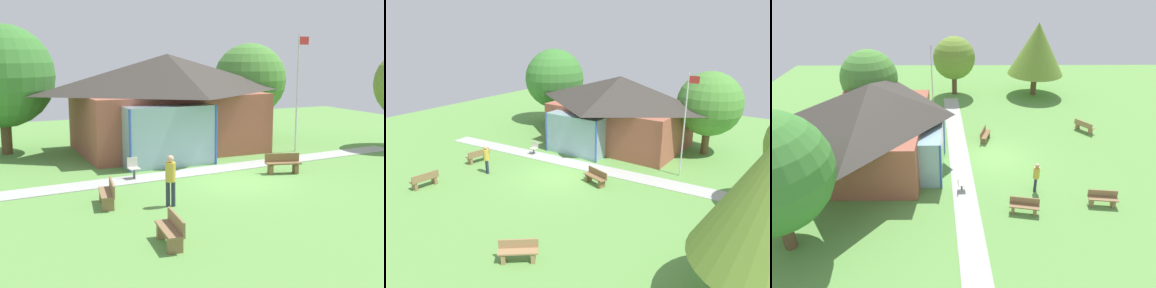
# 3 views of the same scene
# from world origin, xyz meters

# --- Properties ---
(ground_plane) EXTENTS (44.00, 44.00, 0.00)m
(ground_plane) POSITION_xyz_m (0.00, 0.00, 0.00)
(ground_plane) COLOR #609947
(pavilion) EXTENTS (10.07, 7.86, 5.01)m
(pavilion) POSITION_xyz_m (-0.12, 7.33, 2.61)
(pavilion) COLOR #A35642
(pavilion) RESTS_ON ground_plane
(footpath) EXTENTS (21.46, 2.96, 0.03)m
(footpath) POSITION_xyz_m (0.00, 2.25, 0.01)
(footpath) COLOR #ADADA8
(footpath) RESTS_ON ground_plane
(flagpole) EXTENTS (0.64, 0.08, 6.01)m
(flagpole) POSITION_xyz_m (5.83, 4.30, 3.30)
(flagpole) COLOR silver
(flagpole) RESTS_ON ground_plane
(bench_front_right) EXTENTS (1.45, 1.28, 0.84)m
(bench_front_right) POSITION_xyz_m (3.73, -7.04, 0.40)
(bench_front_right) COLOR #9E7A51
(bench_front_right) RESTS_ON ground_plane
(bench_rear_near_path) EXTENTS (1.56, 0.85, 0.84)m
(bench_rear_near_path) POSITION_xyz_m (2.39, 0.45, 0.40)
(bench_rear_near_path) COLOR brown
(bench_rear_near_path) RESTS_ON ground_plane
(bench_front_left) EXTENTS (0.61, 1.54, 0.84)m
(bench_front_left) POSITION_xyz_m (-5.04, -5.25, 0.40)
(bench_front_left) COLOR olive
(bench_front_left) RESTS_ON ground_plane
(bench_mid_left) EXTENTS (0.70, 1.55, 0.84)m
(bench_mid_left) POSITION_xyz_m (-5.63, -1.06, 0.40)
(bench_mid_left) COLOR olive
(bench_mid_left) RESTS_ON ground_plane
(patio_chair_west) EXTENTS (0.46, 0.46, 0.86)m
(patio_chair_west) POSITION_xyz_m (-3.68, 2.15, 0.42)
(patio_chair_west) COLOR beige
(patio_chair_west) RESTS_ON ground_plane
(visitor_strolling_lawn) EXTENTS (0.34, 0.34, 1.74)m
(visitor_strolling_lawn) POSITION_xyz_m (-3.73, -1.98, 1.02)
(visitor_strolling_lawn) COLOR #2D3347
(visitor_strolling_lawn) RESTS_ON ground_plane
(tree_behind_pavilion_left) EXTENTS (5.11, 5.11, 6.48)m
(tree_behind_pavilion_left) POSITION_xyz_m (-7.91, 9.76, 3.91)
(tree_behind_pavilion_left) COLOR brown
(tree_behind_pavilion_left) RESTS_ON ground_plane
(tree_behind_pavilion_right) EXTENTS (4.27, 4.27, 5.62)m
(tree_behind_pavilion_right) POSITION_xyz_m (5.79, 9.01, 3.47)
(tree_behind_pavilion_right) COLOR brown
(tree_behind_pavilion_right) RESTS_ON ground_plane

